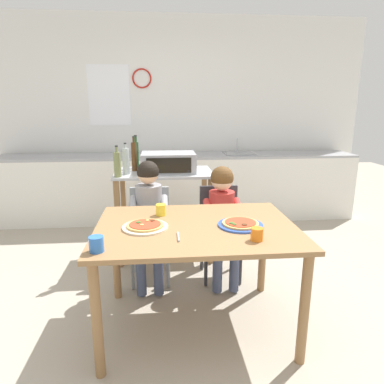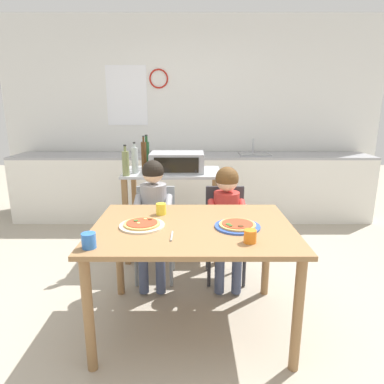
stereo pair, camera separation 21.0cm
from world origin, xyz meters
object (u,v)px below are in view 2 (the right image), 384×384
object	(u,v)px
kitchen_island_cart	(172,200)
bottle_squat_spirits	(143,156)
serving_spoon	(171,236)
toaster_oven	(176,162)
child_in_grey_shirt	(152,209)
bottle_tall_green_wine	(146,154)
drinking_cup_yellow	(160,209)
dining_table	(192,239)
drinking_cup_orange	(249,236)
drinking_cup_blue	(88,241)
bottle_brown_beer	(134,160)
dining_chair_right	(224,226)
dining_chair_left	(155,226)
pizza_plate_blue_rimmed	(237,226)
child_in_red_shirt	(226,211)
pizza_plate_cream	(141,225)
bottle_slim_sauce	(125,163)

from	to	relation	value
kitchen_island_cart	bottle_squat_spirits	bearing A→B (deg)	169.56
bottle_squat_spirits	serving_spoon	xyz separation A→B (m)	(0.36, -1.47, -0.27)
toaster_oven	child_in_grey_shirt	size ratio (longest dim) A/B	0.49
bottle_tall_green_wine	drinking_cup_yellow	distance (m)	1.23
dining_table	child_in_grey_shirt	xyz separation A→B (m)	(-0.33, 0.62, 0.02)
drinking_cup_orange	drinking_cup_blue	bearing A→B (deg)	-175.18
bottle_brown_beer	dining_chair_right	xyz separation A→B (m)	(0.84, -0.37, -0.53)
dining_chair_left	drinking_cup_blue	distance (m)	1.17
bottle_brown_beer	pizza_plate_blue_rimmed	bearing A→B (deg)	-53.55
pizza_plate_blue_rimmed	child_in_red_shirt	bearing A→B (deg)	89.98
kitchen_island_cart	drinking_cup_yellow	world-z (taller)	kitchen_island_cart
kitchen_island_cart	pizza_plate_cream	size ratio (longest dim) A/B	3.23
toaster_oven	drinking_cup_yellow	size ratio (longest dim) A/B	6.42
dining_chair_right	serving_spoon	xyz separation A→B (m)	(-0.42, -0.94, 0.28)
bottle_squat_spirits	pizza_plate_cream	xyz separation A→B (m)	(0.16, -1.29, -0.27)
dining_chair_left	child_in_grey_shirt	distance (m)	0.23
kitchen_island_cart	pizza_plate_cream	bearing A→B (deg)	-96.18
bottle_tall_green_wine	child_in_grey_shirt	bearing A→B (deg)	-79.61
bottle_tall_green_wine	bottle_slim_sauce	xyz separation A→B (m)	(-0.14, -0.44, -0.03)
child_in_grey_shirt	child_in_red_shirt	xyz separation A→B (m)	(0.62, -0.00, -0.01)
bottle_tall_green_wine	bottle_slim_sauce	size ratio (longest dim) A/B	1.19
bottle_squat_spirits	dining_chair_right	xyz separation A→B (m)	(0.78, -0.54, -0.55)
pizza_plate_blue_rimmed	dining_chair_left	bearing A→B (deg)	128.83
bottle_tall_green_wine	pizza_plate_blue_rimmed	size ratio (longest dim) A/B	1.15
dining_chair_left	bottle_brown_beer	bearing A→B (deg)	120.98
drinking_cup_blue	pizza_plate_blue_rimmed	bearing A→B (deg)	20.52
drinking_cup_blue	child_in_grey_shirt	bearing A→B (deg)	75.96
dining_chair_left	child_in_grey_shirt	xyz separation A→B (m)	(0.00, -0.12, 0.20)
dining_chair_left	dining_chair_right	world-z (taller)	same
child_in_grey_shirt	drinking_cup_blue	xyz separation A→B (m)	(-0.24, -0.98, 0.12)
dining_chair_left	drinking_cup_blue	bearing A→B (deg)	-102.56
toaster_oven	drinking_cup_orange	world-z (taller)	toaster_oven
drinking_cup_yellow	kitchen_island_cart	bearing A→B (deg)	88.21
dining_chair_right	drinking_cup_blue	distance (m)	1.43
dining_chair_right	child_in_grey_shirt	bearing A→B (deg)	-169.45
child_in_red_shirt	pizza_plate_cream	bearing A→B (deg)	-134.64
dining_table	pizza_plate_blue_rimmed	xyz separation A→B (m)	(0.29, -0.04, 0.11)
pizza_plate_cream	pizza_plate_blue_rimmed	xyz separation A→B (m)	(0.62, -0.02, -0.00)
bottle_tall_green_wine	serving_spoon	distance (m)	1.68
bottle_brown_beer	bottle_slim_sauce	bearing A→B (deg)	-118.23
bottle_tall_green_wine	bottle_squat_spirits	world-z (taller)	bottle_squat_spirits
kitchen_island_cart	drinking_cup_yellow	xyz separation A→B (m)	(-0.03, -0.98, 0.21)
dining_chair_left	drinking_cup_orange	world-z (taller)	drinking_cup_orange
dining_table	dining_chair_right	bearing A→B (deg)	68.42
drinking_cup_yellow	drinking_cup_orange	distance (m)	0.76
toaster_oven	drinking_cup_blue	distance (m)	1.62
bottle_slim_sauce	drinking_cup_yellow	distance (m)	0.87
pizza_plate_blue_rimmed	drinking_cup_blue	distance (m)	0.93
dining_table	dining_chair_right	world-z (taller)	dining_chair_right
child_in_red_shirt	dining_table	bearing A→B (deg)	-115.33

